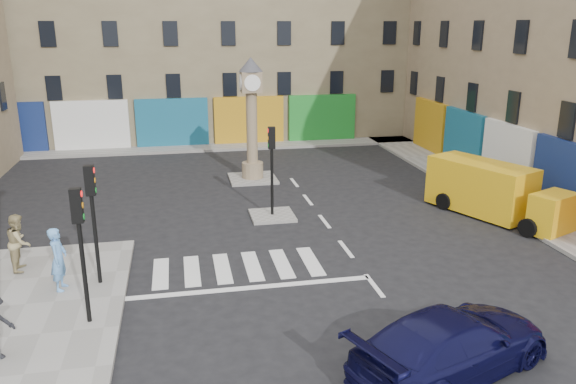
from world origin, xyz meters
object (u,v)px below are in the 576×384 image
object	(u,v)px
traffic_light_left_far	(92,206)
pedestrian_blue	(59,259)
traffic_light_left_near	(80,235)
yellow_van	(492,191)
clock_pillar	(252,112)
navy_sedan	(452,343)
pedestrian_tan	(19,242)
traffic_light_island	(272,157)

from	to	relation	value
traffic_light_left_far	pedestrian_blue	size ratio (longest dim) A/B	1.91
traffic_light_left_near	yellow_van	xyz separation A→B (m)	(15.33, 6.11, -1.53)
pedestrian_blue	yellow_van	bearing A→B (deg)	-69.51
clock_pillar	pedestrian_blue	distance (m)	13.99
clock_pillar	traffic_light_left_near	bearing A→B (deg)	-114.55
traffic_light_left_far	pedestrian_blue	xyz separation A→B (m)	(-1.07, -0.24, -1.50)
pedestrian_blue	navy_sedan	bearing A→B (deg)	-115.11
traffic_light_left_near	navy_sedan	distance (m)	9.49
traffic_light_left_near	navy_sedan	world-z (taller)	traffic_light_left_near
traffic_light_left_far	pedestrian_tan	distance (m)	3.36
clock_pillar	pedestrian_tan	distance (m)	13.51
yellow_van	pedestrian_tan	world-z (taller)	yellow_van
clock_pillar	navy_sedan	bearing A→B (deg)	-82.92
clock_pillar	yellow_van	distance (m)	12.11
clock_pillar	traffic_light_island	bearing A→B (deg)	-90.00
pedestrian_blue	pedestrian_tan	bearing A→B (deg)	47.68
pedestrian_blue	traffic_light_left_near	bearing A→B (deg)	-146.75
traffic_light_left_far	navy_sedan	size ratio (longest dim) A/B	0.70
traffic_light_island	pedestrian_blue	world-z (taller)	traffic_light_island
clock_pillar	yellow_van	size ratio (longest dim) A/B	0.97
clock_pillar	yellow_van	bearing A→B (deg)	-40.42
traffic_light_left_near	clock_pillar	bearing A→B (deg)	65.45
navy_sedan	pedestrian_tan	size ratio (longest dim) A/B	2.84
clock_pillar	pedestrian_tan	xyz separation A→B (m)	(-8.88, -9.88, -2.47)
navy_sedan	traffic_light_left_near	bearing A→B (deg)	43.23
navy_sedan	pedestrian_blue	size ratio (longest dim) A/B	2.73
traffic_light_left_near	yellow_van	world-z (taller)	traffic_light_left_near
traffic_light_left_far	traffic_light_island	size ratio (longest dim) A/B	1.00
traffic_light_left_near	yellow_van	bearing A→B (deg)	21.73
navy_sedan	pedestrian_blue	distance (m)	11.28
yellow_van	pedestrian_blue	size ratio (longest dim) A/B	3.24
navy_sedan	yellow_van	xyz separation A→B (m)	(6.84, 9.93, 0.33)
traffic_light_island	pedestrian_tan	bearing A→B (deg)	-156.36
traffic_light_left_far	navy_sedan	distance (m)	10.69
traffic_light_left_near	yellow_van	distance (m)	16.57
yellow_van	pedestrian_tan	distance (m)	18.04
traffic_light_left_near	navy_sedan	size ratio (longest dim) A/B	0.70
yellow_van	pedestrian_tan	size ratio (longest dim) A/B	3.36
traffic_light_left_near	pedestrian_blue	xyz separation A→B (m)	(-1.07, 2.16, -1.50)
traffic_light_left_far	clock_pillar	xyz separation A→B (m)	(6.30, 11.40, 0.93)
traffic_light_left_near	navy_sedan	bearing A→B (deg)	-24.25
traffic_light_left_far	pedestrian_blue	world-z (taller)	traffic_light_left_far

